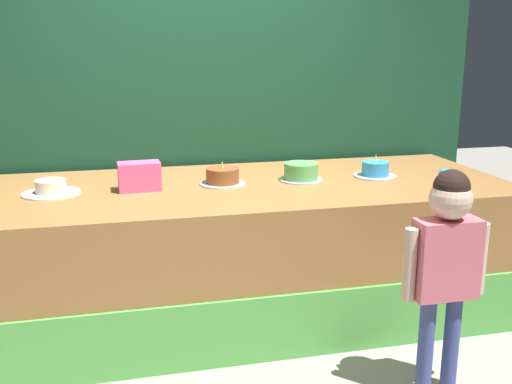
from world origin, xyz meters
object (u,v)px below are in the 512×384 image
Objects in this scene: cake_left at (51,188)px; cake_right at (301,172)px; cake_far_right at (375,170)px; child_figure at (446,252)px; cake_center at (222,177)px; donut at (447,172)px; pink_box at (139,176)px.

cake_right reaches higher than cake_left.
child_figure is at bearing -96.58° from cake_far_right.
child_figure is at bearing -51.88° from cake_center.
cake_right is at bearing -0.20° from cake_left.
child_figure reaches higher than donut.
pink_box is at bearing -178.70° from cake_right.
cake_far_right is (0.53, -0.01, -0.01)m from cake_right.
donut is at bearing -1.19° from cake_left.
cake_far_right is at bearing 83.42° from child_figure.
cake_right is at bearing -1.03° from cake_center.
child_figure is 4.11× the size of cake_right.
donut is 0.30× the size of cake_left.
cake_center is at bearing 177.88° from donut.
cake_left is (-0.53, 0.03, -0.05)m from pink_box.
child_figure is 4.63× the size of pink_box.
cake_left reaches higher than donut.
cake_center is at bearing 178.97° from cake_right.
child_figure reaches higher than pink_box.
child_figure is 1.50m from cake_center.
cake_far_right is at bearing 175.95° from donut.
cake_far_right is (1.58, 0.01, -0.04)m from pink_box.
cake_right is 0.99× the size of cake_far_right.
cake_left is at bearing 179.80° from cake_right.
pink_box reaches higher than cake_right.
donut is (0.66, 1.11, 0.14)m from child_figure.
cake_center is at bearing 0.22° from cake_left.
cake_center is 1.02× the size of cake_right.
child_figure is 3.41× the size of cake_left.
cake_center is 1.05m from cake_far_right.
cake_center reaches higher than donut.
child_figure is 1.85m from pink_box.
cake_far_right is at bearing -1.16° from cake_center.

